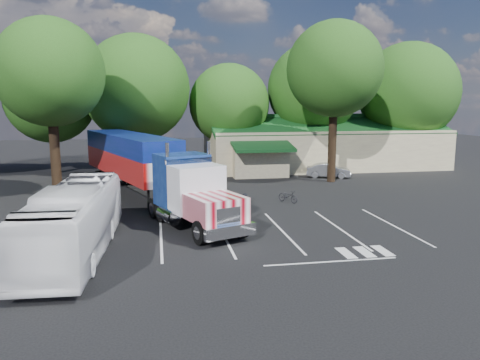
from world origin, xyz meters
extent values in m
plane|color=black|center=(0.00, 0.00, 0.00)|extent=(120.00, 120.00, 0.00)
cube|color=beige|center=(14.00, 18.00, 2.00)|extent=(24.00, 11.00, 4.00)
cube|color=#14481D|center=(14.00, 15.60, 4.50)|extent=(24.20, 6.25, 2.10)
cube|color=#14481D|center=(14.00, 20.40, 4.50)|extent=(24.20, 6.25, 2.10)
cube|color=beige|center=(6.00, 12.30, 1.40)|extent=(5.00, 2.50, 2.80)
cube|color=#14481D|center=(6.00, 11.00, 2.90)|extent=(5.40, 3.19, 0.80)
cylinder|color=black|center=(-13.00, 17.80, 2.00)|extent=(0.70, 0.70, 4.00)
sphere|color=#1C4313|center=(-13.00, 17.80, 7.15)|extent=(8.40, 8.40, 8.40)
cylinder|color=black|center=(-5.00, 16.20, 2.15)|extent=(0.70, 0.70, 4.30)
sphere|color=#1C4313|center=(-5.00, 16.20, 8.05)|extent=(10.00, 10.00, 10.00)
cylinder|color=black|center=(4.00, 17.50, 1.80)|extent=(0.70, 0.70, 3.60)
sphere|color=#1C4313|center=(4.00, 17.50, 6.60)|extent=(8.00, 8.00, 8.00)
cylinder|color=black|center=(13.00, 18.00, 2.25)|extent=(0.70, 0.70, 4.50)
sphere|color=#1C4313|center=(13.00, 18.00, 8.10)|extent=(9.60, 9.60, 9.60)
cylinder|color=black|center=(23.00, 16.80, 1.95)|extent=(0.70, 0.70, 3.90)
sphere|color=#1C4313|center=(23.00, 16.80, 7.80)|extent=(10.40, 10.40, 10.40)
cylinder|color=black|center=(-10.50, 6.00, 3.00)|extent=(0.70, 0.70, 6.00)
sphere|color=#1C4313|center=(-10.50, 6.00, 8.85)|extent=(7.60, 7.60, 7.60)
cylinder|color=black|center=(11.50, 8.50, 3.25)|extent=(0.70, 0.70, 6.50)
sphere|color=#1C4313|center=(11.50, 8.50, 9.50)|extent=(8.00, 8.00, 8.00)
cube|color=black|center=(-1.38, -4.21, 0.81)|extent=(3.70, 7.48, 0.27)
cube|color=white|center=(0.06, -8.01, 0.70)|extent=(2.63, 1.21, 0.60)
cube|color=white|center=(-0.01, -7.81, 1.36)|extent=(1.26, 0.58, 0.98)
cube|color=silver|center=(-0.46, -6.64, 1.57)|extent=(3.25, 3.32, 1.25)
cube|color=silver|center=(-1.22, -4.62, 2.22)|extent=(3.15, 2.58, 2.49)
cube|color=black|center=(-0.97, -5.28, 2.76)|extent=(2.36, 0.97, 1.08)
cube|color=white|center=(-1.55, -3.76, 3.63)|extent=(2.67, 1.10, 0.27)
cube|color=navy|center=(-1.92, -2.79, 2.44)|extent=(3.30, 2.99, 2.93)
cylinder|color=white|center=(-2.74, -4.15, 2.82)|extent=(0.25, 0.25, 3.69)
cylinder|color=white|center=(-0.40, -3.26, 2.82)|extent=(0.25, 0.25, 3.69)
cylinder|color=white|center=(-2.78, -4.63, 0.81)|extent=(1.28, 1.88, 0.72)
cylinder|color=white|center=(-0.05, -3.59, 0.81)|extent=(1.28, 1.88, 0.72)
cube|color=silver|center=(-5.26, 6.03, 2.33)|extent=(7.56, 13.97, 1.63)
cube|color=navy|center=(-5.26, 6.03, 3.79)|extent=(7.56, 13.97, 1.30)
cube|color=black|center=(-6.87, 10.28, 0.92)|extent=(2.56, 4.01, 0.38)
cube|color=black|center=(-3.89, 0.28, 0.76)|extent=(0.17, 0.17, 1.52)
cube|color=black|center=(-2.47, 0.82, 0.76)|extent=(0.17, 0.17, 1.52)
cube|color=white|center=(-7.76, 12.61, 0.49)|extent=(2.48, 1.04, 0.13)
cylinder|color=black|center=(-1.33, -7.55, 0.60)|extent=(0.78, 1.25, 1.19)
cylinder|color=black|center=(0.80, -6.75, 0.60)|extent=(0.78, 1.25, 1.19)
cylinder|color=black|center=(-3.10, -2.89, 0.60)|extent=(0.78, 1.25, 1.19)
cylinder|color=black|center=(-0.97, -2.08, 0.60)|extent=(0.78, 1.25, 1.19)
cylinder|color=black|center=(-3.52, -1.78, 0.60)|extent=(0.78, 1.25, 1.19)
cylinder|color=black|center=(-1.39, -0.97, 0.60)|extent=(0.78, 1.25, 1.19)
cylinder|color=black|center=(-7.63, 9.07, 0.60)|extent=(0.78, 1.25, 1.19)
cylinder|color=black|center=(-5.50, 9.88, 0.60)|extent=(0.78, 1.25, 1.19)
cylinder|color=black|center=(-8.09, 10.29, 0.60)|extent=(0.78, 1.25, 1.19)
cylinder|color=black|center=(-5.96, 11.09, 0.60)|extent=(0.78, 1.25, 1.19)
imported|color=black|center=(1.60, -3.89, 0.86)|extent=(0.53, 0.70, 1.72)
imported|color=black|center=(5.50, 1.00, 0.43)|extent=(1.40, 1.68, 0.86)
imported|color=white|center=(-7.00, -8.00, 1.57)|extent=(3.25, 11.42, 3.15)
imported|color=#9EA0A5|center=(12.00, 10.50, 0.65)|extent=(4.19, 2.65, 1.30)
camera|label=1|loc=(-3.29, -29.32, 6.84)|focal=35.00mm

